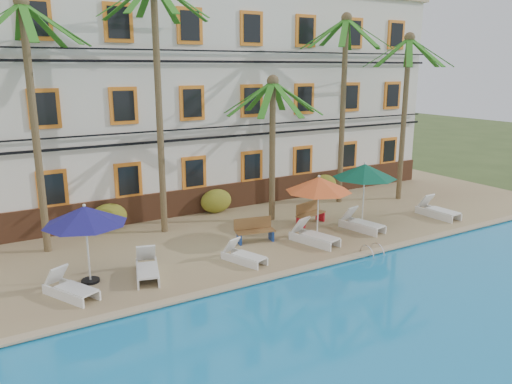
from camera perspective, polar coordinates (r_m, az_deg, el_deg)
ground at (r=18.15m, az=6.54°, el=-7.89°), size 100.00×100.00×0.00m
pool_deck at (r=22.05m, az=-1.30°, el=-3.45°), size 30.00×12.00×0.25m
swimming_pool at (r=13.80m, az=25.08°, el=-16.24°), size 26.00×12.00×0.20m
pool_coping at (r=17.40m, az=8.37°, el=-7.96°), size 30.00×0.35×0.06m
hotel_building at (r=25.53m, az=-6.96°, el=10.85°), size 25.40×6.44×10.22m
palm_a at (r=18.76m, az=-24.30°, el=10.06°), size 4.22×4.22×8.83m
palm_b at (r=19.73m, az=-11.19°, el=12.81°), size 4.22×4.22×9.84m
palm_c at (r=21.16m, az=1.90°, el=7.45°), size 4.22×4.22×6.22m
palm_d at (r=24.38m, az=10.00°, el=11.89°), size 4.22×4.22×8.96m
palm_e at (r=25.71m, az=16.72°, el=10.56°), size 4.22×4.22×8.13m
shrub_left at (r=21.36m, az=-16.48°, el=-2.73°), size 1.50×0.90×1.10m
shrub_mid at (r=22.96m, az=-4.58°, el=-1.03°), size 1.50×0.90×1.10m
shrub_right at (r=26.21m, az=7.75°, el=0.79°), size 1.50×0.90×1.10m
umbrella_blue at (r=15.93m, az=-18.97°, el=-2.57°), size 2.53×2.53×2.53m
umbrella_red at (r=19.09m, az=7.18°, el=0.84°), size 2.56×2.56×2.55m
umbrella_green at (r=21.31m, az=12.32°, el=2.32°), size 2.68×2.68×2.68m
lounger_a at (r=15.73m, az=-20.50°, el=-10.22°), size 1.40×1.90×0.85m
lounger_b at (r=16.47m, az=-12.34°, el=-8.47°), size 1.18×2.01×0.90m
lounger_c at (r=17.25m, az=-1.47°, el=-7.21°), size 1.13×1.75×0.78m
lounger_d at (r=19.13m, az=6.59°, el=-4.97°), size 1.22×2.08×0.93m
lounger_e at (r=20.97m, az=11.93°, el=-3.50°), size 1.05×2.00×0.90m
lounger_f at (r=23.75m, az=20.00°, el=-1.96°), size 0.79×2.00×0.93m
bench_left at (r=19.14m, az=-0.15°, el=-4.33°), size 1.56×0.77×0.93m
bench_right at (r=21.45m, az=6.12°, el=-2.38°), size 1.57×0.82×0.93m
pool_ladder at (r=18.51m, az=13.10°, el=-6.91°), size 0.54×0.74×0.74m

